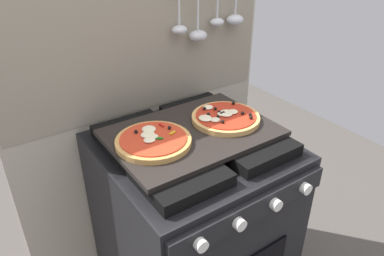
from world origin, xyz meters
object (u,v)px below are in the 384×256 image
(stove, at_px, (192,233))
(pizza_right, at_px, (225,117))
(baking_tray, at_px, (192,133))
(pizza_left, at_px, (154,141))

(stove, height_order, pizza_right, pizza_right)
(stove, distance_m, baking_tray, 0.46)
(stove, xyz_separation_m, pizza_right, (0.14, -0.00, 0.48))
(stove, bearing_deg, baking_tray, 90.00)
(pizza_left, bearing_deg, baking_tray, 0.77)
(pizza_left, height_order, pizza_right, same)
(stove, height_order, baking_tray, baking_tray)
(pizza_left, bearing_deg, stove, 0.13)
(baking_tray, distance_m, pizza_left, 0.15)
(stove, xyz_separation_m, pizza_left, (-0.15, -0.00, 0.48))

